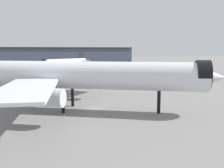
% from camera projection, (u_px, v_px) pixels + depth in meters
% --- Properties ---
extents(ground, '(900.00, 900.00, 0.00)m').
position_uv_depth(ground, '(94.00, 109.00, 62.07)').
color(ground, slate).
extents(airliner_near_gate, '(64.91, 57.93, 19.14)m').
position_uv_depth(airliner_near_gate, '(78.00, 76.00, 59.62)').
color(airliner_near_gate, silver).
rests_on(airliner_near_gate, ground).
extents(airliner_far_taxiway, '(38.66, 34.32, 12.28)m').
position_uv_depth(airliner_far_taxiway, '(66.00, 62.00, 189.79)').
color(airliner_far_taxiway, silver).
rests_on(airliner_far_taxiway, ground).
extents(terminal_building, '(227.08, 46.08, 27.61)m').
position_uv_depth(terminal_building, '(27.00, 55.00, 258.30)').
color(terminal_building, '#3D4756').
rests_on(terminal_building, ground).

